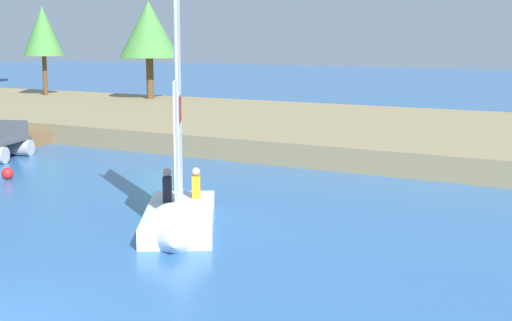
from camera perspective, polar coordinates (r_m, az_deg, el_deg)
The scene contains 5 objects.
shore_bank at distance 30.30m, azimuth 12.95°, elevation 1.96°, with size 80.00×14.61×0.82m, color #897A56.
shoreline_tree_left at distance 47.19m, azimuth -16.50°, elevation 9.75°, with size 2.51×2.51×5.48m.
shoreline_tree_midleft at distance 43.03m, azimuth -8.47°, elevation 10.18°, with size 3.51×3.51×5.67m.
sailboat at distance 16.08m, azimuth -6.19°, elevation -4.39°, with size 3.57×4.46×6.81m.
channel_buoy at distance 23.65m, azimuth -19.05°, elevation -0.98°, with size 0.37×0.37×0.37m, color red.
Camera 1 is at (8.73, -6.31, 4.31)m, focal length 50.61 mm.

